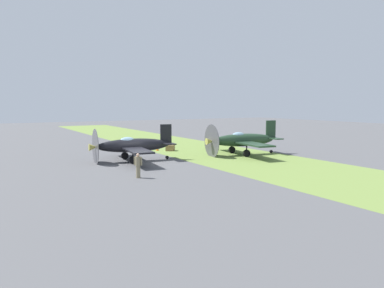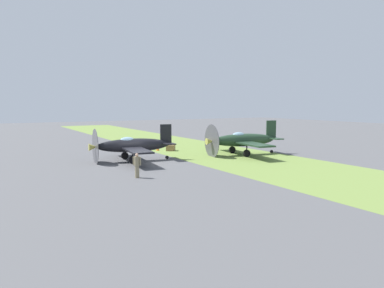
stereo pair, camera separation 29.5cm
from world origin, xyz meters
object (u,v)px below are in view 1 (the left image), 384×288
supply_crate (170,148)px  runway_marker_cone (157,149)px  ground_crew_chief (138,165)px  airplane_lead (132,145)px  airplane_wingman (242,140)px

supply_crate → runway_marker_cone: bearing=56.4°
ground_crew_chief → airplane_lead: bearing=120.1°
airplane_wingman → ground_crew_chief: bearing=121.4°
airplane_wingman → supply_crate: (6.59, 4.85, -1.18)m
supply_crate → airplane_lead: bearing=128.9°
airplane_wingman → ground_crew_chief: 14.99m
airplane_wingman → runway_marker_cone: bearing=46.8°
ground_crew_chief → runway_marker_cone: size_ratio=3.93×
airplane_lead → supply_crate: size_ratio=10.70×
airplane_lead → supply_crate: (5.17, -6.40, -1.11)m
airplane_wingman → supply_crate: size_ratio=11.24×
airplane_lead → runway_marker_cone: bearing=-35.2°
airplane_lead → ground_crew_chief: size_ratio=5.57×
airplane_lead → supply_crate: 8.30m
airplane_wingman → ground_crew_chief: size_ratio=5.85×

